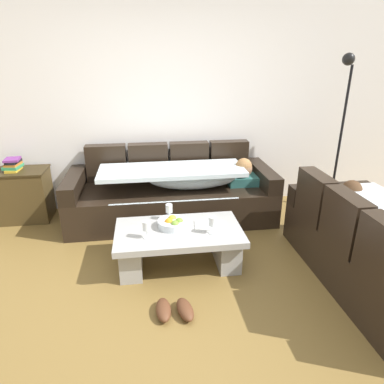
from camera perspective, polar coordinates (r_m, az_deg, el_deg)
name	(u,v)px	position (r m, az deg, el deg)	size (l,w,h in m)	color
ground_plane	(176,303)	(3.00, -2.73, -17.95)	(14.00, 14.00, 0.00)	brown
back_wall	(158,104)	(4.49, -5.75, 14.42)	(9.00, 0.10, 2.70)	white
couch_along_wall	(175,193)	(4.25, -2.82, -0.20)	(2.48, 0.92, 0.88)	black
couch_near_window	(376,250)	(3.43, 28.37, -8.46)	(0.92, 1.93, 0.88)	black
coffee_table	(179,243)	(3.33, -2.20, -8.42)	(1.20, 0.68, 0.38)	#A2A2A0
fruit_bowl	(173,223)	(3.29, -3.24, -5.20)	(0.28, 0.28, 0.10)	silver
wine_glass_near_left	(146,227)	(3.09, -7.63, -5.73)	(0.07, 0.07, 0.17)	silver
wine_glass_near_right	(212,222)	(3.15, 3.39, -4.99)	(0.07, 0.07, 0.17)	silver
wine_glass_far_back	(169,209)	(3.41, -3.85, -2.87)	(0.07, 0.07, 0.17)	silver
open_magazine	(209,225)	(3.33, 2.89, -5.57)	(0.28, 0.21, 0.01)	white
side_cabinet	(20,195)	(4.71, -26.80, -0.46)	(0.72, 0.44, 0.64)	#48371C
book_stack_on_cabinet	(13,165)	(4.59, -27.68, 4.06)	(0.20, 0.24, 0.15)	gold
floor_lamp	(341,125)	(4.68, 23.53, 10.17)	(0.33, 0.31, 1.95)	black
pair_of_shoes	(174,310)	(2.86, -2.98, -19.00)	(0.31, 0.30, 0.09)	#59331E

